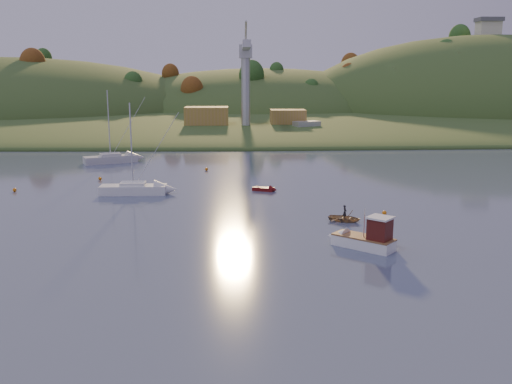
{
  "coord_description": "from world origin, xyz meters",
  "views": [
    {
      "loc": [
        -0.53,
        -24.55,
        15.07
      ],
      "look_at": [
        1.56,
        34.54,
        2.96
      ],
      "focal_mm": 40.0,
      "sensor_mm": 36.0,
      "label": 1
    }
  ],
  "objects_px": {
    "sailboat_far": "(111,158)",
    "red_tender": "(268,189)",
    "fishing_boat": "(359,237)",
    "sailboat_near": "(133,188)",
    "canoe": "(345,218)"
  },
  "relations": [
    {
      "from": "sailboat_far",
      "to": "red_tender",
      "type": "height_order",
      "value": "sailboat_far"
    },
    {
      "from": "fishing_boat",
      "to": "sailboat_far",
      "type": "xyz_separation_m",
      "value": [
        -33.01,
        51.39,
        -0.11
      ]
    },
    {
      "from": "sailboat_near",
      "to": "sailboat_far",
      "type": "height_order",
      "value": "sailboat_far"
    },
    {
      "from": "fishing_boat",
      "to": "canoe",
      "type": "relative_size",
      "value": 1.82
    },
    {
      "from": "fishing_boat",
      "to": "red_tender",
      "type": "distance_m",
      "value": 26.37
    },
    {
      "from": "fishing_boat",
      "to": "sailboat_far",
      "type": "height_order",
      "value": "sailboat_far"
    },
    {
      "from": "canoe",
      "to": "red_tender",
      "type": "bearing_deg",
      "value": 49.56
    },
    {
      "from": "fishing_boat",
      "to": "sailboat_near",
      "type": "relative_size",
      "value": 0.53
    },
    {
      "from": "sailboat_near",
      "to": "fishing_boat",
      "type": "bearing_deg",
      "value": -45.18
    },
    {
      "from": "sailboat_far",
      "to": "canoe",
      "type": "distance_m",
      "value": 53.86
    },
    {
      "from": "fishing_boat",
      "to": "canoe",
      "type": "height_order",
      "value": "fishing_boat"
    },
    {
      "from": "red_tender",
      "to": "fishing_boat",
      "type": "bearing_deg",
      "value": -53.21
    },
    {
      "from": "sailboat_far",
      "to": "canoe",
      "type": "height_order",
      "value": "sailboat_far"
    },
    {
      "from": "sailboat_near",
      "to": "sailboat_far",
      "type": "xyz_separation_m",
      "value": [
        -8.72,
        27.27,
        0.05
      ]
    },
    {
      "from": "fishing_boat",
      "to": "red_tender",
      "type": "bearing_deg",
      "value": -34.25
    }
  ]
}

